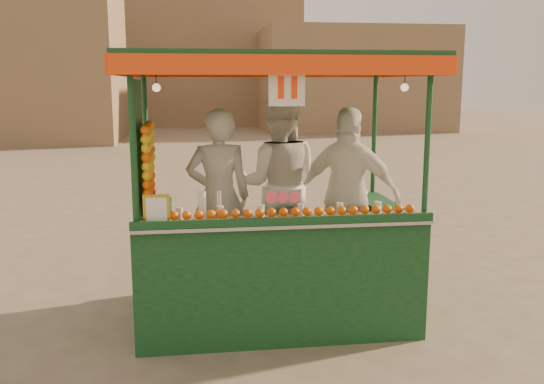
{
  "coord_description": "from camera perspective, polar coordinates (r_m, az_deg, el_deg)",
  "views": [
    {
      "loc": [
        -1.2,
        -5.54,
        2.32
      ],
      "look_at": [
        -0.42,
        0.05,
        1.28
      ],
      "focal_mm": 38.98,
      "sensor_mm": 36.0,
      "label": 1
    }
  ],
  "objects": [
    {
      "name": "building_right",
      "position": [
        30.66,
        7.7,
        10.68
      ],
      "size": [
        9.0,
        6.0,
        5.0
      ],
      "primitive_type": "cube",
      "color": "#88684D",
      "rests_on": "ground"
    },
    {
      "name": "juice_cart",
      "position": [
        5.76,
        -0.49,
        -4.51
      ],
      "size": [
        2.85,
        1.85,
        2.59
      ],
      "color": "#0E351C",
      "rests_on": "ground"
    },
    {
      "name": "vendor_middle",
      "position": [
        6.26,
        0.61,
        0.67
      ],
      "size": [
        1.04,
        0.87,
        1.92
      ],
      "rotation": [
        0.0,
        0.0,
        2.97
      ],
      "color": "silver",
      "rests_on": "ground"
    },
    {
      "name": "building_center",
      "position": [
        35.57,
        -9.44,
        12.2
      ],
      "size": [
        14.0,
        7.0,
        7.0
      ],
      "primitive_type": "cube",
      "color": "#88684D",
      "rests_on": "ground"
    },
    {
      "name": "vendor_right",
      "position": [
        6.07,
        7.41,
        -0.32
      ],
      "size": [
        1.13,
        0.9,
        1.79
      ],
      "rotation": [
        0.0,
        0.0,
        2.62
      ],
      "color": "white",
      "rests_on": "ground"
    },
    {
      "name": "vendor_left",
      "position": [
        5.98,
        -5.17,
        -0.49
      ],
      "size": [
        0.67,
        0.45,
        1.78
      ],
      "rotation": [
        0.0,
        0.0,
        3.18
      ],
      "color": "beige",
      "rests_on": "ground"
    },
    {
      "name": "ground",
      "position": [
        6.12,
        4.06,
        -11.85
      ],
      "size": [
        90.0,
        90.0,
        0.0
      ],
      "primitive_type": "plane",
      "color": "brown",
      "rests_on": "ground"
    }
  ]
}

